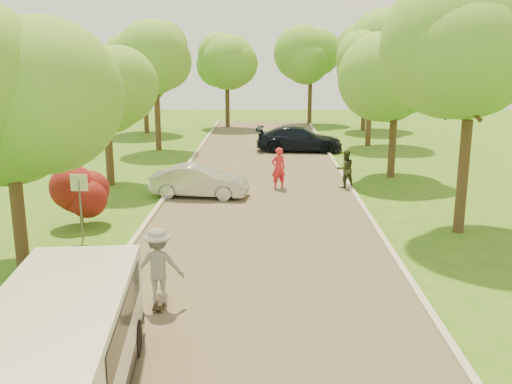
# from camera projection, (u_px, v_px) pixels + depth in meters

# --- Properties ---
(ground) EXTENTS (100.00, 100.00, 0.00)m
(ground) POSITION_uv_depth(u_px,v_px,m) (257.00, 289.00, 14.75)
(ground) COLOR #326217
(ground) RESTS_ON ground
(road) EXTENTS (8.00, 60.00, 0.01)m
(road) POSITION_uv_depth(u_px,v_px,m) (260.00, 208.00, 22.53)
(road) COLOR #4C4438
(road) RESTS_ON ground
(curb_left) EXTENTS (0.18, 60.00, 0.12)m
(curb_left) POSITION_uv_depth(u_px,v_px,m) (158.00, 206.00, 22.58)
(curb_left) COLOR #B2AD9E
(curb_left) RESTS_ON ground
(curb_right) EXTENTS (0.18, 60.00, 0.12)m
(curb_right) POSITION_uv_depth(u_px,v_px,m) (363.00, 207.00, 22.45)
(curb_right) COLOR #B2AD9E
(curb_right) RESTS_ON ground
(street_sign) EXTENTS (0.55, 0.06, 2.17)m
(street_sign) POSITION_uv_depth(u_px,v_px,m) (80.00, 193.00, 18.37)
(street_sign) COLOR #59595E
(street_sign) RESTS_ON ground
(red_shrub) EXTENTS (1.70, 1.70, 1.95)m
(red_shrub) POSITION_uv_depth(u_px,v_px,m) (80.00, 195.00, 19.95)
(red_shrub) COLOR #382619
(red_shrub) RESTS_ON ground
(tree_l_mida) EXTENTS (4.71, 4.60, 7.39)m
(tree_l_mida) POSITION_uv_depth(u_px,v_px,m) (13.00, 84.00, 14.62)
(tree_l_mida) COLOR #382619
(tree_l_mida) RESTS_ON ground
(tree_l_midb) EXTENTS (4.30, 4.20, 6.62)m
(tree_l_midb) POSITION_uv_depth(u_px,v_px,m) (109.00, 85.00, 25.46)
(tree_l_midb) COLOR #382619
(tree_l_midb) RESTS_ON ground
(tree_l_far) EXTENTS (4.92, 4.80, 7.79)m
(tree_l_far) POSITION_uv_depth(u_px,v_px,m) (159.00, 62.00, 34.96)
(tree_l_far) COLOR #382619
(tree_l_far) RESTS_ON ground
(tree_r_mida) EXTENTS (5.13, 5.00, 7.95)m
(tree_r_mida) POSITION_uv_depth(u_px,v_px,m) (479.00, 66.00, 18.20)
(tree_r_mida) COLOR #382619
(tree_r_mida) RESTS_ON ground
(tree_r_midb) EXTENTS (4.51, 4.40, 7.01)m
(tree_r_midb) POSITION_uv_depth(u_px,v_px,m) (400.00, 77.00, 27.11)
(tree_r_midb) COLOR #382619
(tree_r_midb) RESTS_ON ground
(tree_r_far) EXTENTS (5.33, 5.20, 8.34)m
(tree_r_far) POSITION_uv_depth(u_px,v_px,m) (375.00, 56.00, 36.59)
(tree_r_far) COLOR #382619
(tree_r_far) RESTS_ON ground
(tree_bg_a) EXTENTS (5.12, 5.00, 7.72)m
(tree_bg_a) POSITION_uv_depth(u_px,v_px,m) (147.00, 63.00, 42.81)
(tree_bg_a) COLOR #382619
(tree_bg_a) RESTS_ON ground
(tree_bg_b) EXTENTS (5.12, 5.00, 7.95)m
(tree_bg_b) POSITION_uv_depth(u_px,v_px,m) (369.00, 60.00, 44.42)
(tree_bg_b) COLOR #382619
(tree_bg_b) RESTS_ON ground
(tree_bg_c) EXTENTS (4.92, 4.80, 7.33)m
(tree_bg_c) POSITION_uv_depth(u_px,v_px,m) (230.00, 66.00, 46.67)
(tree_bg_c) COLOR #382619
(tree_bg_c) RESTS_ON ground
(tree_bg_d) EXTENTS (5.12, 5.00, 7.72)m
(tree_bg_d) POSITION_uv_depth(u_px,v_px,m) (313.00, 62.00, 48.43)
(tree_bg_d) COLOR #382619
(tree_bg_d) RESTS_ON ground
(minivan) EXTENTS (2.69, 5.66, 2.04)m
(minivan) POSITION_uv_depth(u_px,v_px,m) (60.00, 353.00, 9.46)
(minivan) COLOR white
(minivan) RESTS_ON ground
(silver_sedan) EXTENTS (4.24, 1.94, 1.35)m
(silver_sedan) POSITION_uv_depth(u_px,v_px,m) (200.00, 181.00, 24.15)
(silver_sedan) COLOR #B0B0B5
(silver_sedan) RESTS_ON ground
(dark_sedan) EXTENTS (5.50, 2.56, 1.55)m
(dark_sedan) POSITION_uv_depth(u_px,v_px,m) (299.00, 139.00, 35.59)
(dark_sedan) COLOR black
(dark_sedan) RESTS_ON ground
(longboard) EXTENTS (0.31, 0.96, 0.11)m
(longboard) POSITION_uv_depth(u_px,v_px,m) (160.00, 302.00, 13.69)
(longboard) COLOR black
(longboard) RESTS_ON ground
(skateboarder) EXTENTS (1.23, 0.75, 1.85)m
(skateboarder) POSITION_uv_depth(u_px,v_px,m) (158.00, 265.00, 13.47)
(skateboarder) COLOR slate
(skateboarder) RESTS_ON longboard
(person_striped) EXTENTS (0.81, 0.68, 1.88)m
(person_striped) POSITION_uv_depth(u_px,v_px,m) (278.00, 168.00, 25.57)
(person_striped) COLOR red
(person_striped) RESTS_ON ground
(person_olive) EXTENTS (1.01, 0.89, 1.74)m
(person_olive) POSITION_uv_depth(u_px,v_px,m) (345.00, 169.00, 25.73)
(person_olive) COLOR #303520
(person_olive) RESTS_ON ground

